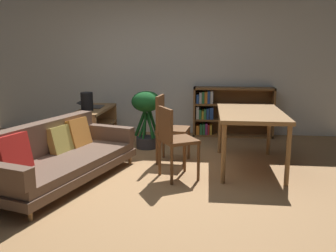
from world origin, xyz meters
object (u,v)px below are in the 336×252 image
object	(u,v)px
fabric_couch	(56,156)
dining_chair_near	(168,125)
media_console	(95,126)
open_laptop	(92,106)
dining_chair_far	(174,138)
bookshelf	(227,112)
desk_speaker	(87,101)
dining_table	(250,117)
potted_floor_plant	(146,111)

from	to	relation	value
fabric_couch	dining_chair_near	distance (m)	1.57
media_console	open_laptop	world-z (taller)	open_laptop
fabric_couch	open_laptop	xyz separation A→B (m)	(-0.17, 1.94, 0.32)
dining_chair_far	open_laptop	bearing A→B (deg)	132.81
media_console	bookshelf	bearing A→B (deg)	20.48
bookshelf	desk_speaker	bearing A→B (deg)	-155.41
media_console	desk_speaker	size ratio (longest dim) A/B	4.30
dining_table	bookshelf	size ratio (longest dim) A/B	0.97
potted_floor_plant	dining_chair_near	bearing A→B (deg)	-58.64
dining_table	dining_chair_near	distance (m)	1.13
potted_floor_plant	fabric_couch	bearing A→B (deg)	-116.95
open_laptop	dining_chair_near	xyz separation A→B (m)	(1.43, -1.02, -0.10)
fabric_couch	dining_chair_far	xyz separation A→B (m)	(1.40, 0.23, 0.21)
dining_table	dining_chair_far	world-z (taller)	dining_chair_far
fabric_couch	bookshelf	size ratio (longest dim) A/B	1.53
desk_speaker	potted_floor_plant	world-z (taller)	potted_floor_plant
desk_speaker	dining_chair_far	world-z (taller)	desk_speaker
fabric_couch	potted_floor_plant	distance (m)	1.85
desk_speaker	bookshelf	size ratio (longest dim) A/B	0.20
potted_floor_plant	dining_chair_far	world-z (taller)	potted_floor_plant
bookshelf	dining_table	bearing A→B (deg)	-83.73
dining_chair_far	bookshelf	distance (m)	2.56
dining_chair_near	fabric_couch	bearing A→B (deg)	-143.80
open_laptop	dining_chair_far	bearing A→B (deg)	-47.19
potted_floor_plant	bookshelf	world-z (taller)	potted_floor_plant
dining_chair_near	bookshelf	distance (m)	1.97
media_console	bookshelf	size ratio (longest dim) A/B	0.86
dining_chair_far	bookshelf	world-z (taller)	bookshelf
dining_table	dining_chair_far	size ratio (longest dim) A/B	1.59
desk_speaker	dining_table	xyz separation A→B (m)	(2.52, -0.82, -0.06)
fabric_couch	bookshelf	world-z (taller)	bookshelf
bookshelf	dining_chair_far	bearing A→B (deg)	-107.37
desk_speaker	dining_table	size ratio (longest dim) A/B	0.21
desk_speaker	bookshelf	xyz separation A→B (m)	(2.32, 1.06, -0.30)
media_console	potted_floor_plant	xyz separation A→B (m)	(0.92, -0.20, 0.30)
fabric_couch	dining_table	bearing A→B (deg)	18.52
open_laptop	bookshelf	world-z (taller)	bookshelf
dining_chair_near	open_laptop	bearing A→B (deg)	144.63
open_laptop	dining_table	xyz separation A→B (m)	(2.55, -1.14, 0.06)
desk_speaker	dining_chair_far	size ratio (longest dim) A/B	0.33
dining_chair_far	fabric_couch	bearing A→B (deg)	-170.59
desk_speaker	dining_chair_far	distance (m)	2.09
fabric_couch	dining_chair_far	world-z (taller)	dining_chair_far
potted_floor_plant	bookshelf	distance (m)	1.71
open_laptop	bookshelf	xyz separation A→B (m)	(2.34, 0.73, -0.18)
potted_floor_plant	dining_table	distance (m)	1.76
dining_table	dining_chair_near	bearing A→B (deg)	173.59
media_console	dining_chair_far	bearing A→B (deg)	-46.73
media_console	dining_chair_far	world-z (taller)	dining_chair_far
dining_chair_far	dining_table	bearing A→B (deg)	30.13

